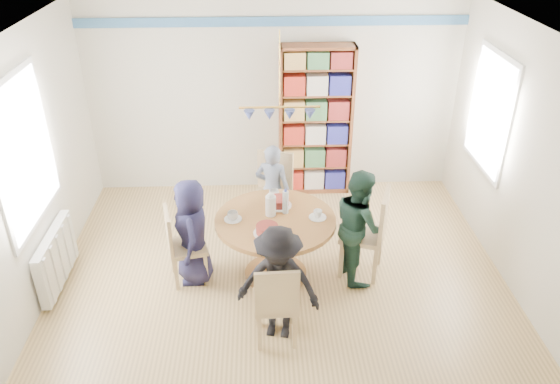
{
  "coord_description": "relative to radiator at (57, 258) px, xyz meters",
  "views": [
    {
      "loc": [
        -0.21,
        -4.56,
        3.85
      ],
      "look_at": [
        0.0,
        0.4,
        1.05
      ],
      "focal_mm": 35.0,
      "sensor_mm": 36.0,
      "label": 1
    }
  ],
  "objects": [
    {
      "name": "ground",
      "position": [
        2.42,
        -0.3,
        -0.35
      ],
      "size": [
        5.0,
        5.0,
        0.0
      ],
      "primitive_type": "plane",
      "color": "tan"
    },
    {
      "name": "room_shell",
      "position": [
        2.16,
        0.57,
        1.3
      ],
      "size": [
        5.0,
        5.0,
        5.0
      ],
      "color": "white",
      "rests_on": "ground"
    },
    {
      "name": "radiator",
      "position": [
        0.0,
        0.0,
        0.0
      ],
      "size": [
        0.12,
        1.0,
        0.6
      ],
      "color": "silver",
      "rests_on": "ground"
    },
    {
      "name": "dining_table",
      "position": [
        2.37,
        0.06,
        0.21
      ],
      "size": [
        1.3,
        1.3,
        0.75
      ],
      "color": "olive",
      "rests_on": "ground"
    },
    {
      "name": "chair_left",
      "position": [
        1.34,
        0.02,
        0.14
      ],
      "size": [
        0.48,
        0.48,
        0.9
      ],
      "color": "tan",
      "rests_on": "ground"
    },
    {
      "name": "chair_right",
      "position": [
        3.41,
        0.07,
        0.22
      ],
      "size": [
        0.59,
        0.59,
        1.04
      ],
      "color": "tan",
      "rests_on": "ground"
    },
    {
      "name": "chair_far",
      "position": [
        2.37,
        1.05,
        0.21
      ],
      "size": [
        0.56,
        0.56,
        1.02
      ],
      "color": "tan",
      "rests_on": "ground"
    },
    {
      "name": "chair_near",
      "position": [
        2.34,
        -0.98,
        0.16
      ],
      "size": [
        0.42,
        0.42,
        0.92
      ],
      "color": "tan",
      "rests_on": "ground"
    },
    {
      "name": "person_left",
      "position": [
        1.47,
        0.05,
        0.26
      ],
      "size": [
        0.45,
        0.63,
        1.22
      ],
      "primitive_type": "imported",
      "rotation": [
        0.0,
        0.0,
        -1.47
      ],
      "color": "#1A1937",
      "rests_on": "ground"
    },
    {
      "name": "person_right",
      "position": [
        3.27,
        0.04,
        0.3
      ],
      "size": [
        0.59,
        0.71,
        1.3
      ],
      "primitive_type": "imported",
      "rotation": [
        0.0,
        0.0,
        1.74
      ],
      "color": "#1A3429",
      "rests_on": "ground"
    },
    {
      "name": "person_far",
      "position": [
        2.36,
        0.97,
        0.24
      ],
      "size": [
        0.5,
        0.4,
        1.19
      ],
      "primitive_type": "imported",
      "rotation": [
        0.0,
        0.0,
        2.85
      ],
      "color": "gray",
      "rests_on": "ground"
    },
    {
      "name": "person_near",
      "position": [
        2.36,
        -0.86,
        0.26
      ],
      "size": [
        0.86,
        0.61,
        1.21
      ],
      "primitive_type": "imported",
      "rotation": [
        0.0,
        0.0,
        -0.21
      ],
      "color": "black",
      "rests_on": "ground"
    },
    {
      "name": "bookshelf",
      "position": [
        2.98,
        2.04,
        0.68
      ],
      "size": [
        0.99,
        0.3,
        2.09
      ],
      "color": "brown",
      "rests_on": "ground"
    },
    {
      "name": "tableware",
      "position": [
        2.34,
        0.08,
        0.46
      ],
      "size": [
        1.09,
        1.09,
        0.29
      ],
      "color": "white",
      "rests_on": "dining_table"
    }
  ]
}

